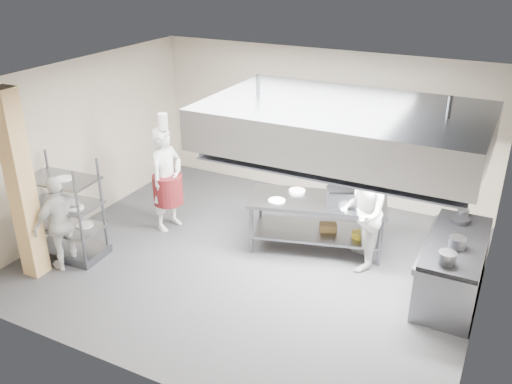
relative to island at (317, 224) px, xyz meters
The scene contains 23 objects.
floor 1.25m from the island, 132.63° to the right, with size 7.00×7.00×0.00m, color #373739.
ceiling 2.80m from the island, 132.63° to the right, with size 7.00×7.00×0.00m, color silver.
wall_back 2.51m from the island, 110.26° to the left, with size 7.00×7.00×0.00m, color #BCAC95.
wall_left 4.50m from the island, 168.68° to the right, with size 6.00×6.00×0.00m, color #BCAC95.
wall_right 3.03m from the island, 17.58° to the right, with size 6.00×6.00×0.00m, color #BCAC95.
column 4.72m from the island, 143.22° to the right, with size 0.30×0.30×3.00m, color tan.
exhaust_hood 2.06m from the island, 41.98° to the right, with size 4.00×2.50×0.60m, color gray.
hood_strip_a 1.73m from the island, 130.40° to the right, with size 1.60×0.12×0.04m, color white.
hood_strip_b 2.20m from the island, 18.02° to the right, with size 1.60×0.12×0.04m, color white.
wall_shelf 2.46m from the island, 63.00° to the left, with size 1.50×0.28×0.04m, color gray.
island is the anchor object (origin of this frame).
island_worktop 0.42m from the island, ahead, with size 2.27×0.95×0.06m, color gray.
island_undershelf 0.16m from the island, ahead, with size 2.09×0.85×0.04m, color slate.
pass_rack 4.17m from the island, 149.87° to the right, with size 1.14×0.67×1.71m, color slate, non-canonical shape.
cooking_range 2.32m from the island, ahead, with size 0.80×2.00×0.84m, color gray.
range_top 2.35m from the island, ahead, with size 0.78×1.96×0.06m, color black.
chef_head 2.78m from the island, 169.08° to the right, with size 0.70×0.46×1.91m, color white.
chef_line 0.98m from the island, 15.41° to the right, with size 0.92×0.71×1.89m, color silver.
chef_plating 4.16m from the island, 144.76° to the right, with size 0.92×0.38×1.57m, color white.
griddle 0.69m from the island, ahead, with size 0.49×0.38×0.24m, color slate.
wicker_basket 0.22m from the island, 28.22° to the left, with size 0.29×0.20×0.13m, color olive.
stockpot 2.43m from the island, 14.16° to the right, with size 0.24×0.24×0.16m, color slate.
plate_stack 4.15m from the island, 149.87° to the right, with size 0.28×0.28×0.05m, color white.
Camera 1 is at (3.56, -6.89, 4.77)m, focal length 38.00 mm.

